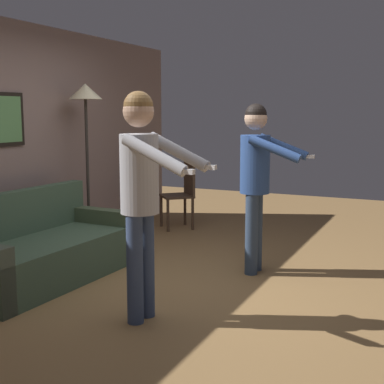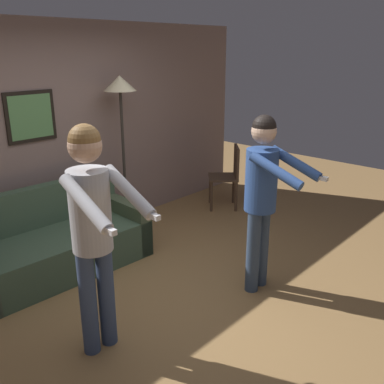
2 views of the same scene
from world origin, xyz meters
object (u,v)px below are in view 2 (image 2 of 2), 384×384
at_px(couch, 56,245).
at_px(dining_chair_distant, 229,173).
at_px(torchiere_lamp, 121,98).
at_px(person_standing_left, 92,220).
at_px(person_standing_right, 263,188).

distance_m(couch, dining_chair_distant, 2.77).
bearing_deg(torchiere_lamp, couch, -165.61).
distance_m(torchiere_lamp, dining_chair_distant, 2.00).
height_order(person_standing_left, person_standing_right, person_standing_left).
distance_m(torchiere_lamp, person_standing_right, 2.22).
height_order(couch, torchiere_lamp, torchiere_lamp).
bearing_deg(dining_chair_distant, person_standing_left, -159.22).
relative_size(person_standing_right, dining_chair_distant, 1.86).
bearing_deg(torchiere_lamp, dining_chair_distant, -18.23).
relative_size(person_standing_left, dining_chair_distant, 1.94).
height_order(couch, dining_chair_distant, dining_chair_distant).
xyz_separation_m(couch, dining_chair_distant, (2.75, -0.19, 0.25)).
relative_size(couch, dining_chair_distant, 2.08).
height_order(couch, person_standing_left, person_standing_left).
height_order(torchiere_lamp, dining_chair_distant, torchiere_lamp).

